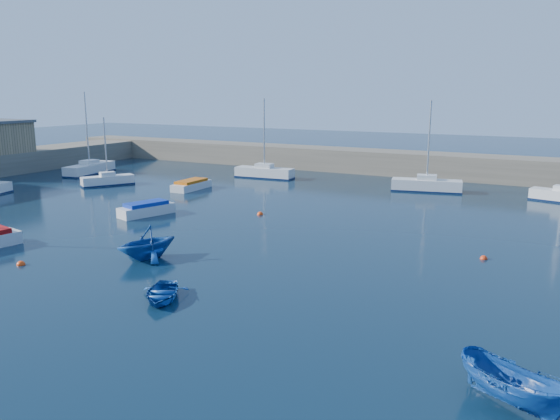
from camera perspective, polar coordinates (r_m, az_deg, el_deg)
The scene contains 14 objects.
ground at distance 23.79m, azimuth -18.03°, elevation -11.19°, with size 220.00×220.00×0.00m, color #0B2031.
back_wall at distance 63.48m, azimuth 13.16°, elevation 4.75°, with size 96.00×4.50×2.60m, color #6C6353.
sailboat_3 at distance 57.70m, azimuth -17.56°, elevation 3.01°, with size 3.78×5.10×6.79m.
sailboat_4 at distance 66.65m, azimuth -19.26°, elevation 4.14°, with size 3.16×7.29×9.24m.
sailboat_5 at distance 59.87m, azimuth -1.65°, elevation 3.97°, with size 6.59×2.29×8.56m.
sailboat_6 at distance 53.46m, azimuth 15.06°, elevation 2.56°, with size 6.64×3.08×8.49m.
motorboat_1 at distance 42.80m, azimuth -13.79°, elevation 0.11°, with size 2.68×4.49×1.04m.
motorboat_2 at distance 53.35m, azimuth -9.24°, elevation 2.61°, with size 1.69×4.62×0.95m.
dinghy_center at distance 25.51m, azimuth -12.25°, elevation -8.49°, with size 2.13×2.99×0.62m, color #164A9B.
dinghy_left at distance 31.61m, azimuth -13.75°, elevation -3.31°, with size 3.08×3.57×1.88m, color #164A9B.
dinghy_right at distance 18.27m, azimuth 23.15°, elevation -16.60°, with size 1.36×3.62×1.40m, color #164A9B.
buoy_0 at distance 33.00m, azimuth -25.44°, elevation -5.21°, with size 0.46×0.46×0.46m, color #FF400D.
buoy_1 at distance 32.92m, azimuth 20.52°, elevation -4.82°, with size 0.43×0.43×0.43m, color red.
buoy_3 at distance 41.89m, azimuth -2.09°, elevation -0.49°, with size 0.48×0.48×0.48m, color #FF400D.
Camera 1 is at (16.11, -14.89, 9.21)m, focal length 35.00 mm.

